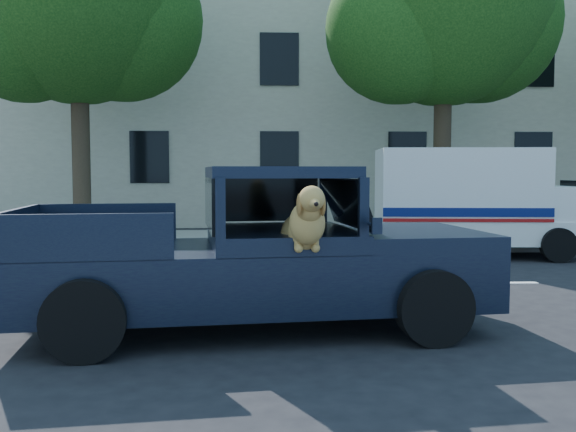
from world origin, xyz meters
The scene contains 8 objects.
ground centered at (0.00, 0.00, 0.00)m, with size 120.00×120.00×0.00m, color black.
far_sidewalk centered at (0.00, 9.20, 0.07)m, with size 60.00×4.00×0.15m, color gray.
lane_stripes centered at (2.00, 3.40, 0.01)m, with size 21.60×0.14×0.01m, color silver, non-canonical shape.
street_tree_left centered at (-3.97, 9.62, 5.71)m, with size 6.00×5.20×8.60m.
street_tree_mid centered at (5.03, 9.62, 5.71)m, with size 6.00×5.20×8.60m.
building_main centered at (3.00, 16.50, 4.50)m, with size 26.00×6.00×9.00m, color beige.
pickup_truck centered at (0.30, 0.61, 0.61)m, with size 5.27×2.79×1.81m.
mail_truck centered at (4.82, 6.70, 0.97)m, with size 4.21×2.37×2.23m.
Camera 1 is at (0.46, -6.45, 1.76)m, focal length 40.00 mm.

